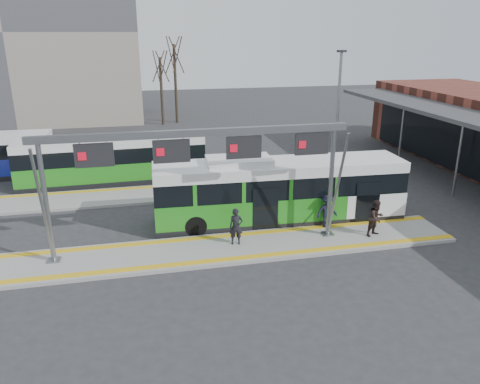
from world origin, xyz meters
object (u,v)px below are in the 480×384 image
(hero_bus, at_px, (279,192))
(passenger_c, at_px, (327,211))
(gantry, at_px, (200,155))
(passenger_b, at_px, (376,218))
(passenger_a, at_px, (236,227))

(hero_bus, height_order, passenger_c, hero_bus)
(gantry, bearing_deg, passenger_b, -3.68)
(gantry, height_order, passenger_a, gantry)
(hero_bus, xyz_separation_m, passenger_c, (1.89, -1.66, -0.58))
(passenger_b, bearing_deg, gantry, 154.65)
(hero_bus, xyz_separation_m, passenger_b, (3.73, -3.02, -0.54))
(hero_bus, distance_m, passenger_a, 3.75)
(passenger_a, height_order, passenger_c, passenger_a)
(passenger_a, bearing_deg, passenger_b, 2.68)
(passenger_c, bearing_deg, hero_bus, 132.95)
(gantry, relative_size, hero_bus, 1.05)
(gantry, height_order, passenger_c, gantry)
(hero_bus, bearing_deg, passenger_a, -134.94)
(passenger_a, distance_m, passenger_c, 4.69)
(hero_bus, relative_size, passenger_c, 7.58)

